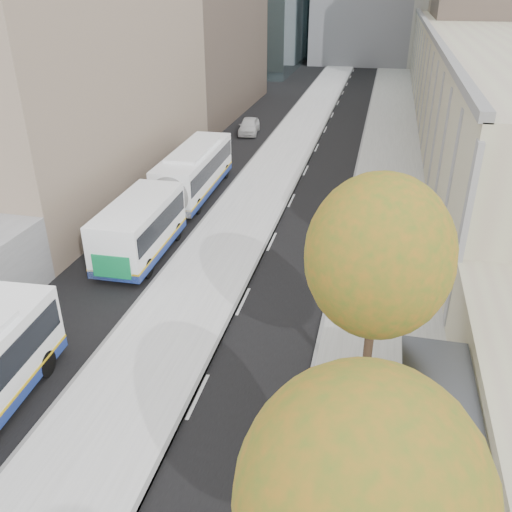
% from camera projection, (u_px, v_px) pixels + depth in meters
% --- Properties ---
extents(bus_platform, '(4.25, 150.00, 0.15)m').
position_uv_depth(bus_platform, '(272.00, 172.00, 38.05)').
color(bus_platform, '#B2B2B2').
rests_on(bus_platform, ground).
extents(sidewalk, '(4.75, 150.00, 0.08)m').
position_uv_depth(sidewalk, '(389.00, 181.00, 36.45)').
color(sidewalk, gray).
rests_on(sidewalk, ground).
extents(building_tan, '(18.00, 92.00, 8.00)m').
position_uv_depth(building_tan, '(506.00, 65.00, 57.46)').
color(building_tan, tan).
rests_on(building_tan, ground).
extents(bus_shelter, '(1.90, 4.40, 2.53)m').
position_uv_depth(bus_shelter, '(445.00, 402.00, 14.33)').
color(bus_shelter, '#383A3F').
rests_on(bus_shelter, sidewalk).
extents(tree_b, '(4.00, 4.00, 6.97)m').
position_uv_depth(tree_b, '(362.00, 503.00, 8.28)').
color(tree_b, black).
rests_on(tree_b, sidewalk).
extents(tree_c, '(4.20, 4.20, 7.28)m').
position_uv_depth(tree_c, '(379.00, 257.00, 15.11)').
color(tree_c, black).
rests_on(tree_c, sidewalk).
extents(bus_far, '(2.87, 16.69, 2.77)m').
position_uv_depth(bus_far, '(175.00, 191.00, 30.46)').
color(bus_far, white).
rests_on(bus_far, ground).
extents(distant_car, '(2.04, 4.14, 1.36)m').
position_uv_depth(distant_car, '(249.00, 126.00, 47.36)').
color(distant_car, beige).
rests_on(distant_car, ground).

